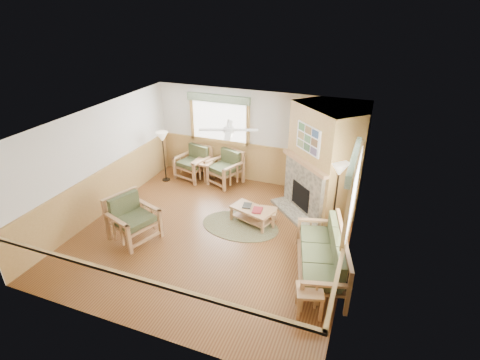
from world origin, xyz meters
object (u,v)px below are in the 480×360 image
(coffee_table, at_px, (252,216))
(floor_lamp_right, at_px, (336,197))
(armchair_left, at_px, (133,219))
(footstool, at_px, (267,217))
(armchair_back_right, at_px, (224,168))
(end_table_chairs, at_px, (204,171))
(floor_lamp_left, at_px, (164,157))
(end_table_sofa, at_px, (309,301))
(armchair_back_left, at_px, (193,163))
(sofa, at_px, (321,255))

(coffee_table, distance_m, floor_lamp_right, 2.03)
(armchair_left, relative_size, footstool, 2.36)
(armchair_back_right, xyz_separation_m, end_table_chairs, (-0.63, -0.08, -0.17))
(armchair_back_right, bearing_deg, coffee_table, -27.69)
(footstool, bearing_deg, floor_lamp_left, 161.41)
(end_table_sofa, distance_m, floor_lamp_right, 2.85)
(floor_lamp_left, bearing_deg, footstool, -18.59)
(armchair_back_left, height_order, floor_lamp_right, floor_lamp_right)
(armchair_back_left, bearing_deg, end_table_chairs, 3.07)
(floor_lamp_left, bearing_deg, coffee_table, -22.22)
(sofa, xyz_separation_m, floor_lamp_left, (-5.05, 2.61, 0.28))
(end_table_chairs, distance_m, floor_lamp_left, 1.22)
(end_table_sofa, bearing_deg, end_table_chairs, 134.55)
(armchair_back_left, relative_size, footstool, 2.23)
(armchair_back_right, distance_m, footstool, 2.50)
(coffee_table, bearing_deg, armchair_back_right, 147.38)
(armchair_left, distance_m, end_table_sofa, 4.23)
(coffee_table, relative_size, floor_lamp_right, 0.59)
(sofa, distance_m, footstool, 2.10)
(end_table_chairs, relative_size, floor_lamp_left, 0.41)
(armchair_back_left, distance_m, floor_lamp_right, 4.59)
(footstool, bearing_deg, floor_lamp_right, 12.10)
(coffee_table, distance_m, footstool, 0.37)
(armchair_back_left, xyz_separation_m, coffee_table, (2.51, -1.78, -0.28))
(sofa, relative_size, end_table_chairs, 3.31)
(coffee_table, bearing_deg, floor_lamp_right, 30.60)
(armchair_back_right, distance_m, floor_lamp_right, 3.64)
(armchair_back_right, bearing_deg, footstool, -19.75)
(end_table_sofa, height_order, floor_lamp_left, floor_lamp_left)
(coffee_table, xyz_separation_m, end_table_chairs, (-2.12, 1.70, 0.11))
(armchair_back_right, xyz_separation_m, end_table_sofa, (3.36, -4.13, -0.23))
(end_table_chairs, bearing_deg, end_table_sofa, -45.45)
(armchair_back_right, height_order, armchair_left, armchair_left)
(end_table_sofa, relative_size, floor_lamp_right, 0.29)
(end_table_sofa, xyz_separation_m, floor_lamp_left, (-5.05, 3.65, 0.51))
(floor_lamp_right, bearing_deg, end_table_sofa, -90.00)
(end_table_chairs, distance_m, end_table_sofa, 5.68)
(armchair_back_right, distance_m, end_table_chairs, 0.66)
(sofa, distance_m, armchair_left, 4.15)
(floor_lamp_right, bearing_deg, armchair_back_right, 158.15)
(armchair_left, distance_m, floor_lamp_left, 3.00)
(armchair_back_left, height_order, armchair_back_right, same)
(armchair_back_left, bearing_deg, end_table_sofa, -28.59)
(armchair_back_left, xyz_separation_m, armchair_back_right, (1.02, 0.00, 0.00))
(armchair_left, bearing_deg, end_table_sofa, -81.53)
(end_table_chairs, height_order, footstool, end_table_chairs)
(coffee_table, bearing_deg, end_table_chairs, 158.74)
(armchair_left, bearing_deg, armchair_back_right, 6.08)
(armchair_back_right, bearing_deg, floor_lamp_right, 0.57)
(floor_lamp_right, bearing_deg, footstool, -167.90)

